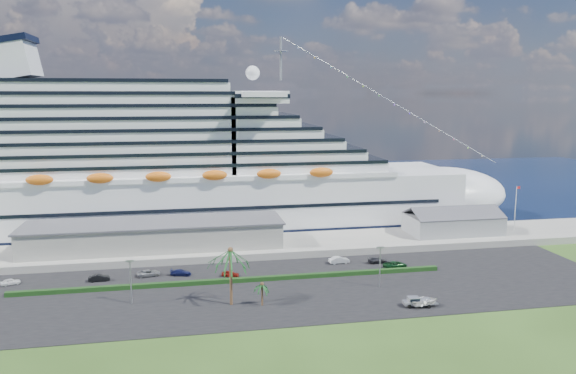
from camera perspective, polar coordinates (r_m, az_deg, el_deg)
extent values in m
plane|color=#284416|center=(103.23, 0.10, -12.32)|extent=(420.00, 420.00, 0.00)
cube|color=black|center=(113.33, -0.97, -10.26)|extent=(140.00, 38.00, 0.12)
cube|color=gray|center=(140.43, -3.01, -6.00)|extent=(240.00, 20.00, 1.80)
cube|color=black|center=(228.10, -6.09, -0.25)|extent=(420.00, 160.00, 0.02)
cube|color=silver|center=(161.02, -11.28, -1.57)|extent=(160.00, 30.00, 16.00)
ellipsoid|color=silver|center=(178.97, 15.26, -0.62)|extent=(40.00, 30.00, 16.00)
cube|color=black|center=(162.44, -11.20, -3.92)|extent=(164.00, 30.60, 2.40)
cube|color=silver|center=(158.97, -15.88, 5.97)|extent=(128.00, 26.00, 24.80)
cube|color=silver|center=(159.51, -3.31, 9.13)|extent=(14.00, 38.00, 3.20)
cube|color=silver|center=(163.80, -26.17, 11.56)|extent=(11.58, 14.00, 11.58)
cylinder|color=gray|center=(160.91, -0.74, 12.92)|extent=(0.70, 0.70, 12.00)
ellipsoid|color=#D26113|center=(143.92, -13.03, 1.03)|extent=(90.00, 2.40, 2.60)
ellipsoid|color=#D26113|center=(175.23, -12.66, 2.52)|extent=(90.00, 2.40, 2.60)
cube|color=black|center=(160.87, -11.29, -1.29)|extent=(144.00, 30.40, 0.90)
cube|color=gray|center=(138.42, -13.37, -4.80)|extent=(60.00, 14.00, 6.00)
cube|color=#4C4C54|center=(137.70, -13.42, -3.55)|extent=(61.00, 15.00, 0.40)
cube|color=gray|center=(155.16, 16.41, -3.62)|extent=(24.00, 12.00, 4.80)
cube|color=#4C4C54|center=(151.81, 16.99, -2.55)|extent=(24.00, 6.31, 2.74)
cube|color=#4C4C54|center=(157.02, 15.97, -2.11)|extent=(24.00, 6.31, 2.74)
cylinder|color=silver|center=(163.37, 22.10, -2.00)|extent=(0.16, 0.16, 12.00)
cube|color=red|center=(162.69, 22.37, -0.06)|extent=(1.00, 0.04, 0.70)
cube|color=black|center=(116.86, -5.32, -9.42)|extent=(88.00, 1.10, 0.90)
cylinder|color=gray|center=(108.15, -15.68, -9.33)|extent=(0.24, 0.24, 8.00)
cube|color=gray|center=(106.92, -15.77, -7.24)|extent=(1.60, 0.35, 0.35)
cylinder|color=gray|center=(114.26, 9.32, -8.07)|extent=(0.24, 0.24, 8.00)
cube|color=gray|center=(113.10, 9.37, -6.09)|extent=(1.60, 0.35, 0.35)
cylinder|color=#47301E|center=(103.87, -5.82, -9.14)|extent=(0.54, 0.54, 10.50)
sphere|color=#47301E|center=(102.32, -5.87, -6.35)|extent=(0.98, 0.98, 0.98)
cylinder|color=#47301E|center=(104.09, -2.65, -10.90)|extent=(0.35, 0.35, 4.20)
sphere|color=#47301E|center=(103.38, -2.66, -9.81)|extent=(0.73, 0.73, 0.73)
imported|color=white|center=(127.95, -26.37, -8.62)|extent=(4.00, 2.87, 1.26)
imported|color=black|center=(123.37, -18.64, -8.73)|extent=(4.37, 1.84, 1.40)
imported|color=gray|center=(123.73, -13.98, -8.48)|extent=(5.14, 3.08, 1.34)
imported|color=#141949|center=(122.69, -10.84, -8.53)|extent=(4.66, 2.65, 1.27)
imported|color=maroon|center=(120.42, -5.88, -8.76)|extent=(3.97, 2.61, 1.25)
imported|color=silver|center=(129.26, 5.22, -7.40)|extent=(4.81, 2.03, 1.54)
imported|color=#0D3415|center=(127.71, 10.83, -7.75)|extent=(5.80, 3.55, 1.50)
imported|color=black|center=(130.54, 9.10, -7.37)|extent=(4.58, 2.03, 1.31)
cylinder|color=black|center=(105.42, 12.25, -11.78)|extent=(0.75, 0.31, 0.73)
cylinder|color=black|center=(106.91, 11.88, -11.46)|extent=(0.75, 0.31, 0.73)
cylinder|color=black|center=(106.67, 13.86, -11.59)|extent=(0.75, 0.31, 0.73)
cylinder|color=black|center=(108.14, 13.48, -11.28)|extent=(0.75, 0.31, 0.73)
cube|color=#B1B3B9|center=(106.71, 12.94, -11.36)|extent=(5.06, 2.17, 0.64)
cube|color=#B1B3B9|center=(107.11, 13.62, -11.10)|extent=(2.32, 1.93, 0.50)
cube|color=#B1B3B9|center=(106.24, 12.64, -11.07)|extent=(2.13, 1.87, 0.87)
cube|color=black|center=(106.21, 12.64, -11.03)|extent=(1.95, 1.91, 0.50)
cube|color=#B1B3B9|center=(105.85, 11.88, -11.39)|extent=(0.94, 1.79, 0.32)
cube|color=gray|center=(106.76, 13.74, -11.45)|extent=(4.92, 2.20, 0.12)
cylinder|color=gray|center=(105.91, 12.64, -11.58)|extent=(2.28, 0.30, 0.08)
cylinder|color=black|center=(106.22, 14.15, -11.71)|extent=(0.68, 0.29, 0.66)
cylinder|color=black|center=(107.80, 13.73, -11.37)|extent=(0.68, 0.29, 0.66)
imported|color=white|center=(106.55, 13.75, -11.14)|extent=(5.59, 4.23, 1.09)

